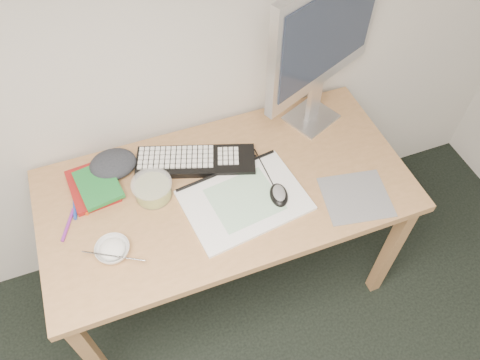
% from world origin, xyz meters
% --- Properties ---
extents(desk, '(1.40, 0.70, 0.75)m').
position_xyz_m(desk, '(0.21, 1.43, 0.67)').
color(desk, tan).
rests_on(desk, ground).
extents(mousepad, '(0.28, 0.26, 0.00)m').
position_xyz_m(mousepad, '(0.65, 1.22, 0.75)').
color(mousepad, slate).
rests_on(mousepad, desk).
extents(sketchpad, '(0.47, 0.37, 0.01)m').
position_xyz_m(sketchpad, '(0.26, 1.35, 0.76)').
color(sketchpad, silver).
rests_on(sketchpad, desk).
extents(keyboard, '(0.49, 0.29, 0.03)m').
position_xyz_m(keyboard, '(0.14, 1.58, 0.76)').
color(keyboard, black).
rests_on(keyboard, desk).
extents(monitor, '(0.53, 0.26, 0.65)m').
position_xyz_m(monitor, '(0.68, 1.65, 1.16)').
color(monitor, silver).
rests_on(monitor, desk).
extents(mouse, '(0.09, 0.12, 0.04)m').
position_xyz_m(mouse, '(0.38, 1.32, 0.78)').
color(mouse, black).
rests_on(mouse, sketchpad).
extents(rice_bowl, '(0.13, 0.13, 0.04)m').
position_xyz_m(rice_bowl, '(-0.24, 1.30, 0.77)').
color(rice_bowl, white).
rests_on(rice_bowl, desk).
extents(chopsticks, '(0.19, 0.12, 0.02)m').
position_xyz_m(chopsticks, '(-0.24, 1.27, 0.79)').
color(chopsticks, '#B5B6B8').
rests_on(chopsticks, rice_bowl).
extents(fruit_tub, '(0.16, 0.16, 0.07)m').
position_xyz_m(fruit_tub, '(-0.05, 1.49, 0.79)').
color(fruit_tub, gold).
rests_on(fruit_tub, desk).
extents(book_red, '(0.18, 0.23, 0.02)m').
position_xyz_m(book_red, '(-0.26, 1.61, 0.76)').
color(book_red, maroon).
rests_on(book_red, desk).
extents(book_green, '(0.17, 0.21, 0.02)m').
position_xyz_m(book_green, '(-0.24, 1.59, 0.78)').
color(book_green, '#1C712F').
rests_on(book_green, book_red).
extents(cloth_lump, '(0.15, 0.13, 0.06)m').
position_xyz_m(cloth_lump, '(-0.17, 1.67, 0.78)').
color(cloth_lump, '#282A30').
rests_on(cloth_lump, desk).
extents(pencil_pink, '(0.18, 0.03, 0.01)m').
position_xyz_m(pencil_pink, '(0.14, 1.46, 0.75)').
color(pencil_pink, pink).
rests_on(pencil_pink, desk).
extents(pencil_tan, '(0.15, 0.10, 0.01)m').
position_xyz_m(pencil_tan, '(0.25, 1.45, 0.75)').
color(pencil_tan, tan).
rests_on(pencil_tan, desk).
extents(pencil_black, '(0.18, 0.03, 0.01)m').
position_xyz_m(pencil_black, '(0.29, 1.53, 0.75)').
color(pencil_black, black).
rests_on(pencil_black, desk).
extents(marker_blue, '(0.03, 0.14, 0.01)m').
position_xyz_m(marker_blue, '(-0.34, 1.55, 0.76)').
color(marker_blue, '#1E40A3').
rests_on(marker_blue, desk).
extents(marker_orange, '(0.03, 0.14, 0.01)m').
position_xyz_m(marker_orange, '(-0.30, 1.56, 0.76)').
color(marker_orange, '#D05218').
rests_on(marker_orange, desk).
extents(marker_purple, '(0.07, 0.13, 0.01)m').
position_xyz_m(marker_purple, '(-0.37, 1.47, 0.76)').
color(marker_purple, '#7D278F').
rests_on(marker_purple, desk).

